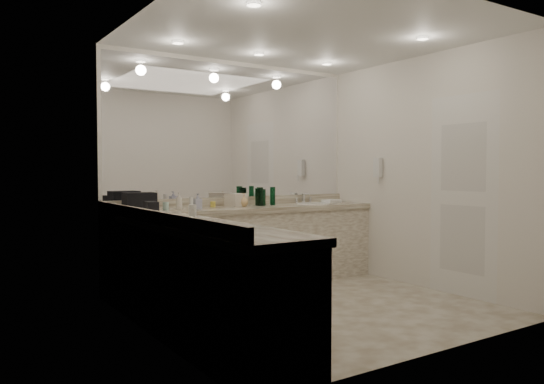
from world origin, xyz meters
TOP-DOWN VIEW (x-y plane):
  - floor at (0.00, 0.00)m, footprint 3.20×3.20m
  - ceiling at (0.00, 0.00)m, footprint 3.20×3.20m
  - wall_back at (0.00, 1.50)m, footprint 3.20×0.02m
  - wall_left at (-1.60, 0.00)m, footprint 0.02×3.00m
  - wall_right at (1.60, 0.00)m, footprint 0.02×3.00m
  - vanity_back_base at (0.00, 1.20)m, footprint 3.20×0.60m
  - vanity_back_top at (0.00, 1.19)m, footprint 3.20×0.64m
  - vanity_left_base at (-1.30, -0.30)m, footprint 0.60×2.40m
  - vanity_left_top at (-1.29, -0.30)m, footprint 0.64×2.42m
  - backsplash_back at (0.00, 1.48)m, footprint 3.20×0.04m
  - backsplash_left at (-1.58, 0.00)m, footprint 0.04×3.00m
  - mirror_back at (0.00, 1.49)m, footprint 3.12×0.01m
  - mirror_left at (-1.59, 0.00)m, footprint 0.01×2.92m
  - sink at (0.95, 1.20)m, footprint 0.44×0.44m
  - faucet at (0.95, 1.41)m, footprint 0.24×0.16m
  - wall_phone at (1.56, 0.70)m, footprint 0.06×0.10m
  - door at (1.59, -0.50)m, footprint 0.02×0.82m
  - black_toiletry_bag at (-1.26, 1.24)m, footprint 0.31×0.20m
  - black_bag_spill at (-1.30, 0.79)m, footprint 0.14×0.24m
  - cream_cosmetic_case at (-0.10, 1.28)m, footprint 0.30×0.25m
  - hand_towel at (1.27, 1.24)m, footprint 0.26×0.20m
  - lotion_left at (-1.30, -0.13)m, footprint 0.06×0.06m
  - soap_bottle_a at (-0.85, 1.17)m, footprint 0.09×0.09m
  - soap_bottle_b at (-0.65, 1.16)m, footprint 0.08×0.08m
  - soap_bottle_c at (-0.04, 1.24)m, footprint 0.14×0.14m
  - green_bottle_0 at (0.21, 1.30)m, footprint 0.06×0.06m
  - green_bottle_1 at (0.20, 1.24)m, footprint 0.07×0.07m
  - green_bottle_2 at (0.21, 1.33)m, footprint 0.06×0.06m
  - green_bottle_3 at (0.37, 1.24)m, footprint 0.06×0.06m
  - green_bottle_4 at (0.23, 1.25)m, footprint 0.07×0.07m
  - amenity_bottle_0 at (0.39, 1.31)m, footprint 0.04×0.04m
  - amenity_bottle_1 at (-0.37, 1.34)m, footprint 0.06×0.06m
  - amenity_bottle_2 at (-1.05, 1.34)m, footprint 0.04×0.04m
  - amenity_bottle_3 at (-0.74, 1.13)m, footprint 0.04×0.04m
  - amenity_bottle_4 at (-0.18, 1.22)m, footprint 0.04×0.04m
  - amenity_bottle_5 at (-1.12, 1.29)m, footprint 0.04×0.04m
  - amenity_bottle_6 at (-1.00, 1.19)m, footprint 0.06×0.06m

SIDE VIEW (x-z plane):
  - floor at x=0.00m, z-range 0.00..0.00m
  - vanity_back_base at x=0.00m, z-range 0.00..0.84m
  - vanity_left_base at x=-1.30m, z-range 0.00..0.84m
  - vanity_back_top at x=0.00m, z-range 0.84..0.90m
  - vanity_left_top at x=-1.29m, z-range 0.84..0.90m
  - sink at x=0.95m, z-range 0.88..0.91m
  - hand_towel at x=1.27m, z-range 0.90..0.94m
  - amenity_bottle_1 at x=-0.37m, z-range 0.90..0.97m
  - amenity_bottle_2 at x=-1.05m, z-range 0.90..0.97m
  - amenity_bottle_5 at x=-1.12m, z-range 0.90..0.99m
  - amenity_bottle_6 at x=-1.00m, z-range 0.90..0.99m
  - amenity_bottle_4 at x=-0.18m, z-range 0.90..0.99m
  - backsplash_back at x=0.00m, z-range 0.90..1.00m
  - backsplash_left at x=-1.58m, z-range 0.90..1.00m
  - black_bag_spill at x=-1.30m, z-range 0.90..1.02m
  - amenity_bottle_0 at x=0.39m, z-range 0.90..1.03m
  - amenity_bottle_3 at x=-0.74m, z-range 0.90..1.04m
  - faucet at x=0.95m, z-range 0.90..1.04m
  - lotion_left at x=-1.30m, z-range 0.90..1.04m
  - cream_cosmetic_case at x=-0.10m, z-range 0.90..1.05m
  - soap_bottle_c at x=-0.04m, z-range 0.90..1.05m
  - soap_bottle_b at x=-0.65m, z-range 0.90..1.07m
  - black_toiletry_bag at x=-1.26m, z-range 0.90..1.08m
  - soap_bottle_a at x=-0.85m, z-range 0.90..1.08m
  - green_bottle_4 at x=0.23m, z-range 0.90..1.09m
  - green_bottle_0 at x=0.21m, z-range 0.90..1.10m
  - green_bottle_2 at x=0.21m, z-range 0.90..1.10m
  - green_bottle_1 at x=0.20m, z-range 0.90..1.12m
  - green_bottle_3 at x=0.37m, z-range 0.90..1.12m
  - door at x=1.59m, z-range 0.00..2.10m
  - wall_back at x=0.00m, z-range 0.00..2.60m
  - wall_left at x=-1.60m, z-range 0.00..2.60m
  - wall_right at x=1.60m, z-range 0.00..2.60m
  - wall_phone at x=1.56m, z-range 1.23..1.47m
  - mirror_back at x=0.00m, z-range 1.00..2.55m
  - mirror_left at x=-1.59m, z-range 1.00..2.55m
  - ceiling at x=0.00m, z-range 2.60..2.60m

